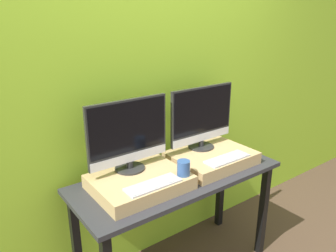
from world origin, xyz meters
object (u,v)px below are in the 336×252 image
at_px(mug, 184,168).
at_px(monitor_right, 202,117).
at_px(monitor_left, 129,134).
at_px(keyboard_left, 153,185).
at_px(keyboard_right, 227,158).

distance_m(mug, monitor_right, 0.50).
bearing_deg(monitor_right, monitor_left, 180.00).
bearing_deg(mug, keyboard_left, 180.00).
distance_m(keyboard_left, keyboard_right, 0.60).
bearing_deg(monitor_left, keyboard_left, -90.00).
relative_size(monitor_left, mug, 5.76).
bearing_deg(keyboard_left, mug, -0.00).
xyz_separation_m(monitor_left, monitor_right, (0.60, 0.00, 0.00)).
bearing_deg(monitor_left, monitor_right, 0.00).
relative_size(monitor_left, monitor_right, 1.00).
height_order(keyboard_left, monitor_right, monitor_right).
xyz_separation_m(keyboard_left, keyboard_right, (0.60, 0.00, 0.00)).
relative_size(keyboard_left, mug, 3.57).
distance_m(mug, keyboard_right, 0.38).
height_order(monitor_left, keyboard_right, monitor_left).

